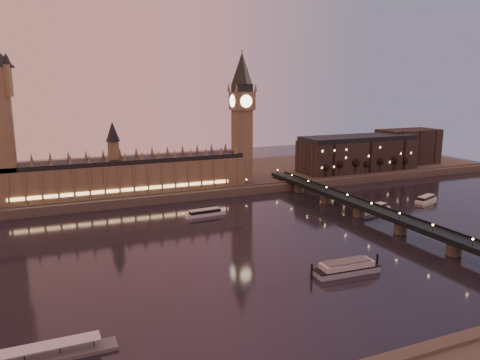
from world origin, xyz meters
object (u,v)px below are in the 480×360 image
object	(u,v)px
cruise_boat_a	(205,213)
moored_barge	(347,268)
cruise_boat_b	(374,208)
pontoon_pier	(46,356)

from	to	relation	value
cruise_boat_a	moored_barge	distance (m)	117.95
cruise_boat_b	pontoon_pier	world-z (taller)	pontoon_pier
cruise_boat_a	cruise_boat_b	xyz separation A→B (m)	(107.44, -35.55, 0.25)
cruise_boat_a	moored_barge	size ratio (longest dim) A/B	0.78
moored_barge	cruise_boat_b	bearing A→B (deg)	47.34
cruise_boat_a	pontoon_pier	bearing A→B (deg)	-130.56
cruise_boat_b	moored_barge	distance (m)	112.19
pontoon_pier	moored_barge	bearing A→B (deg)	8.44
pontoon_pier	cruise_boat_b	bearing A→B (deg)	25.39
moored_barge	pontoon_pier	world-z (taller)	pontoon_pier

